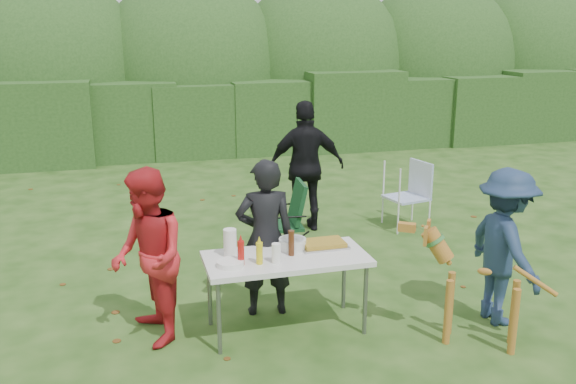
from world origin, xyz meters
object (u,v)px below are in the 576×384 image
object	(u,v)px
dog	(483,289)
mustard_bottle	(259,253)
person_red_jacket	(148,257)
person_cook	(265,238)
paper_towel_roll	(230,243)
folding_table	(286,262)
lawn_chair	(406,195)
camping_chair	(280,220)
child	(505,247)
person_black_puffy	(306,167)
ketchup_bottle	(241,253)
beer_bottle	(291,243)

from	to	relation	value
dog	mustard_bottle	size ratio (longest dim) A/B	5.58
person_red_jacket	person_cook	bearing A→B (deg)	92.85
paper_towel_roll	folding_table	bearing A→B (deg)	-15.34
person_red_jacket	lawn_chair	distance (m)	4.36
person_red_jacket	camping_chair	size ratio (longest dim) A/B	1.66
lawn_chair	mustard_bottle	size ratio (longest dim) A/B	4.74
dog	camping_chair	world-z (taller)	dog
person_cook	person_red_jacket	xyz separation A→B (m)	(-1.13, -0.27, 0.01)
child	paper_towel_roll	bearing A→B (deg)	78.90
person_red_jacket	person_black_puffy	bearing A→B (deg)	128.75
dog	lawn_chair	distance (m)	3.30
folding_table	ketchup_bottle	bearing A→B (deg)	-168.73
mustard_bottle	paper_towel_roll	xyz separation A→B (m)	(-0.22, 0.25, 0.03)
child	dog	xyz separation A→B (m)	(-0.43, -0.35, -0.23)
ketchup_bottle	mustard_bottle	bearing A→B (deg)	-9.63
lawn_chair	beer_bottle	size ratio (longest dim) A/B	3.95
person_red_jacket	child	distance (m)	3.32
person_black_puffy	lawn_chair	world-z (taller)	person_black_puffy
person_black_puffy	child	size ratio (longest dim) A/B	1.19
folding_table	lawn_chair	bearing A→B (deg)	45.48
folding_table	mustard_bottle	bearing A→B (deg)	-157.55
person_black_puffy	child	bearing A→B (deg)	113.71
person_red_jacket	mustard_bottle	world-z (taller)	person_red_jacket
child	camping_chair	size ratio (longest dim) A/B	1.57
dog	lawn_chair	bearing A→B (deg)	-69.74
lawn_chair	mustard_bottle	xyz separation A→B (m)	(-2.71, -2.59, 0.37)
lawn_chair	ketchup_bottle	world-z (taller)	ketchup_bottle
person_black_puffy	camping_chair	xyz separation A→B (m)	(-0.63, -0.96, -0.42)
person_cook	child	xyz separation A→B (m)	(2.15, -0.78, -0.03)
dog	person_black_puffy	bearing A→B (deg)	-45.90
person_cook	beer_bottle	distance (m)	0.43
folding_table	camping_chair	bearing A→B (deg)	77.24
child	person_red_jacket	bearing A→B (deg)	81.34
beer_bottle	mustard_bottle	bearing A→B (deg)	-159.17
person_red_jacket	camping_chair	distance (m)	2.35
person_black_puffy	lawn_chair	size ratio (longest dim) A/B	1.91
person_red_jacket	person_black_puffy	world-z (taller)	person_black_puffy
person_red_jacket	paper_towel_roll	xyz separation A→B (m)	(0.74, -0.00, 0.07)
mustard_bottle	ketchup_bottle	bearing A→B (deg)	170.37
person_red_jacket	dog	world-z (taller)	person_red_jacket
folding_table	child	xyz separation A→B (m)	(2.04, -0.37, 0.07)
person_red_jacket	folding_table	bearing A→B (deg)	73.16
folding_table	person_cook	bearing A→B (deg)	104.20
person_red_jacket	person_black_puffy	distance (m)	3.47
lawn_chair	paper_towel_roll	world-z (taller)	paper_towel_roll
child	mustard_bottle	bearing A→B (deg)	83.88
person_red_jacket	child	xyz separation A→B (m)	(3.28, -0.51, -0.04)
folding_table	mustard_bottle	xyz separation A→B (m)	(-0.28, -0.11, 0.15)
dog	folding_table	bearing A→B (deg)	10.67
person_cook	paper_towel_roll	bearing A→B (deg)	39.93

